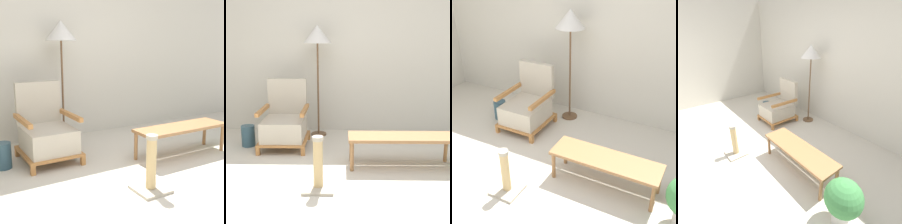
# 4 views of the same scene
# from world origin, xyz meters

# --- Properties ---
(ground_plane) EXTENTS (14.00, 14.00, 0.00)m
(ground_plane) POSITION_xyz_m (0.00, 0.00, 0.00)
(ground_plane) COLOR beige
(wall_back) EXTENTS (8.00, 0.06, 2.70)m
(wall_back) POSITION_xyz_m (0.00, 2.41, 1.35)
(wall_back) COLOR beige
(wall_back) RESTS_ON ground_plane
(armchair) EXTENTS (0.63, 0.71, 0.91)m
(armchair) POSITION_xyz_m (-0.70, 1.56, 0.32)
(armchair) COLOR #B2753D
(armchair) RESTS_ON ground_plane
(floor_lamp) EXTENTS (0.42, 0.42, 1.66)m
(floor_lamp) POSITION_xyz_m (-0.27, 2.08, 1.47)
(floor_lamp) COLOR brown
(floor_lamp) RESTS_ON ground_plane
(coffee_table) EXTENTS (1.22, 0.38, 0.37)m
(coffee_table) POSITION_xyz_m (0.78, 0.87, 0.33)
(coffee_table) COLOR olive
(coffee_table) RESTS_ON ground_plane
(vase) EXTENTS (0.18, 0.18, 0.29)m
(vase) POSITION_xyz_m (-1.21, 1.55, 0.15)
(vase) COLOR #2D4C5B
(vase) RESTS_ON ground_plane
(scratching_post) EXTENTS (0.31, 0.31, 0.55)m
(scratching_post) POSITION_xyz_m (-0.14, 0.28, 0.19)
(scratching_post) COLOR #B2A893
(scratching_post) RESTS_ON ground_plane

